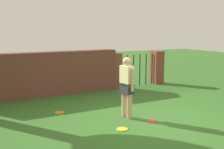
{
  "coord_description": "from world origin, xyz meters",
  "views": [
    {
      "loc": [
        -4.37,
        -5.88,
        2.35
      ],
      "look_at": [
        -0.18,
        1.55,
        1.0
      ],
      "focal_mm": 46.51,
      "sensor_mm": 36.0,
      "label": 1
    }
  ],
  "objects_px": {
    "frisbee_red": "(152,121)",
    "frisbee_yellow": "(122,129)",
    "frisbee_orange": "(59,113)",
    "person": "(127,85)"
  },
  "relations": [
    {
      "from": "frisbee_red",
      "to": "frisbee_yellow",
      "type": "relative_size",
      "value": 1.0
    },
    {
      "from": "person",
      "to": "frisbee_yellow",
      "type": "bearing_deg",
      "value": -45.2
    },
    {
      "from": "frisbee_red",
      "to": "frisbee_yellow",
      "type": "xyz_separation_m",
      "value": [
        -0.98,
        -0.13,
        0.0
      ]
    },
    {
      "from": "person",
      "to": "frisbee_orange",
      "type": "bearing_deg",
      "value": -139.25
    },
    {
      "from": "frisbee_yellow",
      "to": "frisbee_orange",
      "type": "bearing_deg",
      "value": 112.23
    },
    {
      "from": "person",
      "to": "frisbee_yellow",
      "type": "relative_size",
      "value": 6.0
    },
    {
      "from": "frisbee_orange",
      "to": "frisbee_yellow",
      "type": "bearing_deg",
      "value": -67.77
    },
    {
      "from": "frisbee_yellow",
      "to": "frisbee_red",
      "type": "bearing_deg",
      "value": 7.81
    },
    {
      "from": "frisbee_orange",
      "to": "person",
      "type": "bearing_deg",
      "value": -42.68
    },
    {
      "from": "frisbee_red",
      "to": "frisbee_yellow",
      "type": "distance_m",
      "value": 0.99
    }
  ]
}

